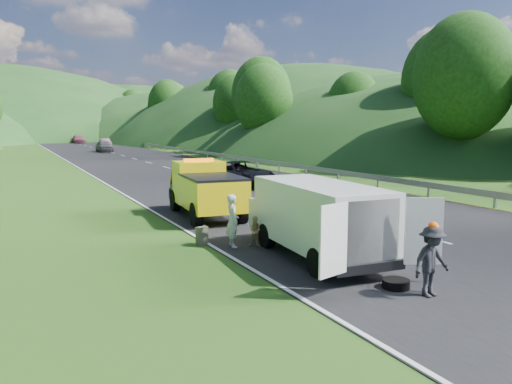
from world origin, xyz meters
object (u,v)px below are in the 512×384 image
spare_tire (396,289)px  white_van (316,216)px  child (256,247)px  woman (233,247)px  suitcase (202,236)px  worker (430,297)px  passing_suv (241,186)px  tow_truck (205,189)px

spare_tire → white_van: bearing=92.7°
child → woman: bearing=-175.1°
child → suitcase: (-1.41, 1.01, 0.29)m
white_van → worker: bearing=-78.8°
woman → child: (0.67, -0.27, 0.00)m
woman → worker: size_ratio=1.03×
worker → suitcase: (-2.82, 6.82, 0.29)m
worker → passing_suv: bearing=71.8°
white_van → tow_truck: bearing=99.0°
woman → spare_tire: size_ratio=2.57×
white_van → suitcase: bearing=134.3°
suitcase → passing_suv: size_ratio=0.11×
suitcase → passing_suv: 14.88m
woman → passing_suv: bearing=-19.2°
passing_suv → worker: bearing=-106.8°
spare_tire → worker: bearing=-69.7°
white_van → child: 2.46m
white_van → passing_suv: (5.02, 15.80, -1.23)m
passing_suv → white_van: bearing=-111.4°
tow_truck → child: 5.64m
spare_tire → passing_suv: 19.56m
white_van → suitcase: size_ratio=10.81×
worker → passing_suv: worker is taller
tow_truck → passing_suv: (5.56, 8.40, -1.15)m
tow_truck → suitcase: size_ratio=9.65×
tow_truck → worker: size_ratio=3.52×
woman → child: 0.72m
tow_truck → woman: 5.47m
child → white_van: bearing=-36.1°
tow_truck → white_van: tow_truck is taller
white_van → child: white_van is taller
spare_tire → passing_suv: size_ratio=0.12×
tow_truck → passing_suv: bearing=62.1°
woman → spare_tire: 5.60m
worker → passing_suv: 20.24m
child → passing_suv: size_ratio=0.17×
worker → passing_suv: size_ratio=0.29×
white_van → spare_tire: white_van is taller
child → passing_suv: bearing=93.2°
tow_truck → woman: bearing=-96.5°
child → suitcase: suitcase is taller
white_van → spare_tire: 3.37m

